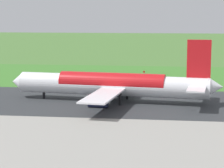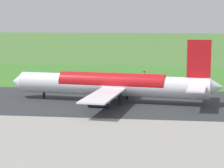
{
  "view_description": "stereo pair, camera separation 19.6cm",
  "coord_description": "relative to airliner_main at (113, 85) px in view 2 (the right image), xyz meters",
  "views": [
    {
      "loc": [
        -22.11,
        110.86,
        21.89
      ],
      "look_at": [
        -7.99,
        0.0,
        4.5
      ],
      "focal_mm": 72.98,
      "sensor_mm": 36.0,
      "label": 1
    },
    {
      "loc": [
        -22.3,
        110.84,
        21.89
      ],
      "look_at": [
        -7.99,
        0.0,
        4.5
      ],
      "focal_mm": 72.98,
      "sensor_mm": 36.0,
      "label": 2
    }
  ],
  "objects": [
    {
      "name": "traffic_cone_orange",
      "position": [
        1.19,
        -35.28,
        -4.08
      ],
      "size": [
        0.4,
        0.4,
        0.55
      ],
      "primitive_type": "cone",
      "color": "orange",
      "rests_on": "ground"
    },
    {
      "name": "grass_verge_foreground",
      "position": [
        8.37,
        -38.6,
        -4.33
      ],
      "size": [
        600.0,
        80.0,
        0.04
      ],
      "primitive_type": "cube",
      "color": "#3C782B",
      "rests_on": "ground"
    },
    {
      "name": "no_stopping_sign",
      "position": [
        -5.33,
        -40.26,
        -2.67
      ],
      "size": [
        0.6,
        0.1,
        2.85
      ],
      "color": "slate",
      "rests_on": "ground"
    },
    {
      "name": "ground_plane",
      "position": [
        8.37,
        -0.04,
        -4.35
      ],
      "size": [
        800.0,
        800.0,
        0.0
      ],
      "primitive_type": "plane",
      "color": "#477233"
    },
    {
      "name": "airliner_main",
      "position": [
        0.0,
        0.0,
        0.0
      ],
      "size": [
        54.13,
        44.4,
        15.88
      ],
      "color": "white",
      "rests_on": "ground"
    },
    {
      "name": "runway_asphalt",
      "position": [
        8.37,
        -0.04,
        -4.32
      ],
      "size": [
        600.0,
        37.07,
        0.06
      ],
      "primitive_type": "cube",
      "color": "#2D3033",
      "rests_on": "ground"
    }
  ]
}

